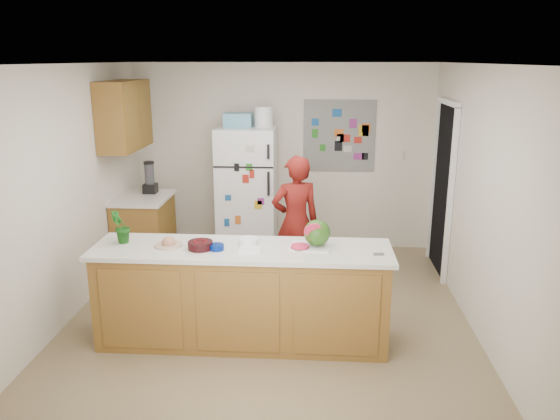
# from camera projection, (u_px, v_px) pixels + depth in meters

# --- Properties ---
(floor) EXTENTS (4.00, 4.50, 0.02)m
(floor) POSITION_uv_depth(u_px,v_px,m) (269.00, 318.00, 5.58)
(floor) COLOR brown
(floor) RESTS_ON ground
(wall_back) EXTENTS (4.00, 0.02, 2.50)m
(wall_back) POSITION_uv_depth(u_px,v_px,m) (283.00, 157.00, 7.41)
(wall_back) COLOR beige
(wall_back) RESTS_ON ground
(wall_left) EXTENTS (0.02, 4.50, 2.50)m
(wall_left) POSITION_uv_depth(u_px,v_px,m) (65.00, 195.00, 5.37)
(wall_left) COLOR beige
(wall_left) RESTS_ON ground
(wall_right) EXTENTS (0.02, 4.50, 2.50)m
(wall_right) POSITION_uv_depth(u_px,v_px,m) (482.00, 202.00, 5.11)
(wall_right) COLOR beige
(wall_right) RESTS_ON ground
(ceiling) EXTENTS (4.00, 4.50, 0.02)m
(ceiling) POSITION_uv_depth(u_px,v_px,m) (268.00, 63.00, 4.90)
(ceiling) COLOR white
(ceiling) RESTS_ON wall_back
(doorway) EXTENTS (0.03, 0.85, 2.04)m
(doorway) POSITION_uv_depth(u_px,v_px,m) (443.00, 190.00, 6.56)
(doorway) COLOR black
(doorway) RESTS_ON ground
(peninsula_base) EXTENTS (2.60, 0.62, 0.88)m
(peninsula_base) POSITION_uv_depth(u_px,v_px,m) (243.00, 297.00, 4.99)
(peninsula_base) COLOR brown
(peninsula_base) RESTS_ON floor
(peninsula_top) EXTENTS (2.68, 0.70, 0.04)m
(peninsula_top) POSITION_uv_depth(u_px,v_px,m) (242.00, 250.00, 4.86)
(peninsula_top) COLOR silver
(peninsula_top) RESTS_ON peninsula_base
(side_counter_base) EXTENTS (0.60, 0.80, 0.86)m
(side_counter_base) POSITION_uv_depth(u_px,v_px,m) (145.00, 233.00, 6.87)
(side_counter_base) COLOR brown
(side_counter_base) RESTS_ON floor
(side_counter_top) EXTENTS (0.64, 0.84, 0.04)m
(side_counter_top) POSITION_uv_depth(u_px,v_px,m) (142.00, 198.00, 6.75)
(side_counter_top) COLOR silver
(side_counter_top) RESTS_ON side_counter_base
(upper_cabinets) EXTENTS (0.35, 1.00, 0.80)m
(upper_cabinets) POSITION_uv_depth(u_px,v_px,m) (124.00, 115.00, 6.43)
(upper_cabinets) COLOR brown
(upper_cabinets) RESTS_ON wall_left
(refrigerator) EXTENTS (0.75, 0.70, 1.70)m
(refrigerator) POSITION_uv_depth(u_px,v_px,m) (247.00, 192.00, 7.18)
(refrigerator) COLOR silver
(refrigerator) RESTS_ON floor
(fridge_top_bin) EXTENTS (0.35, 0.28, 0.18)m
(fridge_top_bin) POSITION_uv_depth(u_px,v_px,m) (238.00, 120.00, 6.94)
(fridge_top_bin) COLOR #5999B2
(fridge_top_bin) RESTS_ON refrigerator
(photo_collage) EXTENTS (0.95, 0.01, 0.95)m
(photo_collage) POSITION_uv_depth(u_px,v_px,m) (339.00, 136.00, 7.26)
(photo_collage) COLOR slate
(photo_collage) RESTS_ON wall_back
(person) EXTENTS (0.64, 0.52, 1.52)m
(person) POSITION_uv_depth(u_px,v_px,m) (295.00, 222.00, 6.16)
(person) COLOR maroon
(person) RESTS_ON floor
(blender_appliance) EXTENTS (0.12, 0.12, 0.38)m
(blender_appliance) POSITION_uv_depth(u_px,v_px,m) (150.00, 178.00, 6.87)
(blender_appliance) COLOR black
(blender_appliance) RESTS_ON side_counter_top
(cutting_board) EXTENTS (0.40, 0.32, 0.01)m
(cutting_board) POSITION_uv_depth(u_px,v_px,m) (310.00, 246.00, 4.87)
(cutting_board) COLOR white
(cutting_board) RESTS_ON peninsula_top
(watermelon) EXTENTS (0.24, 0.24, 0.24)m
(watermelon) POSITION_uv_depth(u_px,v_px,m) (317.00, 233.00, 4.85)
(watermelon) COLOR #275315
(watermelon) RESTS_ON cutting_board
(watermelon_slice) EXTENTS (0.15, 0.15, 0.02)m
(watermelon_slice) POSITION_uv_depth(u_px,v_px,m) (300.00, 246.00, 4.82)
(watermelon_slice) COLOR #BF1940
(watermelon_slice) RESTS_ON cutting_board
(cherry_bowl) EXTENTS (0.24, 0.24, 0.07)m
(cherry_bowl) POSITION_uv_depth(u_px,v_px,m) (200.00, 245.00, 4.82)
(cherry_bowl) COLOR black
(cherry_bowl) RESTS_ON peninsula_top
(white_bowl) EXTENTS (0.22, 0.22, 0.06)m
(white_bowl) POSITION_uv_depth(u_px,v_px,m) (249.00, 241.00, 4.93)
(white_bowl) COLOR white
(white_bowl) RESTS_ON peninsula_top
(cobalt_bowl) EXTENTS (0.14, 0.14, 0.05)m
(cobalt_bowl) POSITION_uv_depth(u_px,v_px,m) (217.00, 247.00, 4.80)
(cobalt_bowl) COLOR #01185F
(cobalt_bowl) RESTS_ON peninsula_top
(plate) EXTENTS (0.32, 0.32, 0.02)m
(plate) POSITION_uv_depth(u_px,v_px,m) (169.00, 245.00, 4.90)
(plate) COLOR beige
(plate) RESTS_ON peninsula_top
(paper_towel) EXTENTS (0.20, 0.17, 0.02)m
(paper_towel) POSITION_uv_depth(u_px,v_px,m) (250.00, 250.00, 4.77)
(paper_towel) COLOR white
(paper_towel) RESTS_ON peninsula_top
(keys) EXTENTS (0.09, 0.05, 0.01)m
(keys) POSITION_uv_depth(u_px,v_px,m) (379.00, 254.00, 4.68)
(keys) COLOR gray
(keys) RESTS_ON peninsula_top
(potted_plant) EXTENTS (0.21, 0.22, 0.31)m
(potted_plant) POSITION_uv_depth(u_px,v_px,m) (121.00, 227.00, 4.94)
(potted_plant) COLOR #0E3C0D
(potted_plant) RESTS_ON peninsula_top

